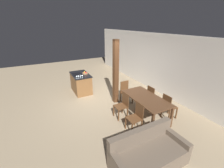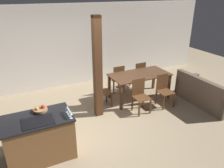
# 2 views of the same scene
# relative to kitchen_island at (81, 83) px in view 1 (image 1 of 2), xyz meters

# --- Properties ---
(ground_plane) EXTENTS (16.00, 16.00, 0.00)m
(ground_plane) POSITION_rel_kitchen_island_xyz_m (1.29, 0.50, -0.45)
(ground_plane) COLOR #9E896B
(wall_back) EXTENTS (11.20, 0.08, 2.70)m
(wall_back) POSITION_rel_kitchen_island_xyz_m (1.29, 3.31, 0.90)
(wall_back) COLOR silver
(wall_back) RESTS_ON ground_plane
(kitchen_island) EXTENTS (1.27, 0.76, 0.91)m
(kitchen_island) POSITION_rel_kitchen_island_xyz_m (0.00, 0.00, 0.00)
(kitchen_island) COLOR brown
(kitchen_island) RESTS_ON ground_plane
(fruit_bowl) EXTENTS (0.27, 0.27, 0.12)m
(fruit_bowl) POSITION_rel_kitchen_island_xyz_m (0.10, 0.22, 0.49)
(fruit_bowl) COLOR #99704C
(fruit_bowl) RESTS_ON kitchen_island
(wine_glass_near) EXTENTS (0.07, 0.07, 0.14)m
(wine_glass_near) POSITION_rel_kitchen_island_xyz_m (0.56, -0.31, 0.56)
(wine_glass_near) COLOR silver
(wine_glass_near) RESTS_ON kitchen_island
(wine_glass_middle) EXTENTS (0.07, 0.07, 0.14)m
(wine_glass_middle) POSITION_rel_kitchen_island_xyz_m (0.56, -0.23, 0.56)
(wine_glass_middle) COLOR silver
(wine_glass_middle) RESTS_ON kitchen_island
(wine_glass_far) EXTENTS (0.07, 0.07, 0.14)m
(wine_glass_far) POSITION_rel_kitchen_island_xyz_m (0.56, -0.15, 0.56)
(wine_glass_far) COLOR silver
(wine_glass_far) RESTS_ON kitchen_island
(wine_glass_end) EXTENTS (0.07, 0.07, 0.14)m
(wine_glass_end) POSITION_rel_kitchen_island_xyz_m (0.56, -0.07, 0.56)
(wine_glass_end) COLOR silver
(wine_glass_end) RESTS_ON kitchen_island
(dining_table) EXTENTS (1.77, 0.90, 0.78)m
(dining_table) POSITION_rel_kitchen_island_xyz_m (3.13, 1.36, 0.22)
(dining_table) COLOR #51331E
(dining_table) RESTS_ON ground_plane
(dining_chair_near_left) EXTENTS (0.40, 0.40, 0.91)m
(dining_chair_near_left) POSITION_rel_kitchen_island_xyz_m (2.73, 0.68, 0.02)
(dining_chair_near_left) COLOR brown
(dining_chair_near_left) RESTS_ON ground_plane
(dining_chair_near_right) EXTENTS (0.40, 0.40, 0.91)m
(dining_chair_near_right) POSITION_rel_kitchen_island_xyz_m (3.52, 0.68, 0.02)
(dining_chair_near_right) COLOR brown
(dining_chair_near_right) RESTS_ON ground_plane
(dining_chair_far_left) EXTENTS (0.40, 0.40, 0.91)m
(dining_chair_far_left) POSITION_rel_kitchen_island_xyz_m (2.73, 2.03, 0.02)
(dining_chair_far_left) COLOR brown
(dining_chair_far_left) RESTS_ON ground_plane
(dining_chair_far_right) EXTENTS (0.40, 0.40, 0.91)m
(dining_chair_far_right) POSITION_rel_kitchen_island_xyz_m (3.52, 2.03, 0.02)
(dining_chair_far_right) COLOR brown
(dining_chair_far_right) RESTS_ON ground_plane
(dining_chair_head_end) EXTENTS (0.40, 0.40, 0.91)m
(dining_chair_head_end) POSITION_rel_kitchen_island_xyz_m (1.87, 1.36, 0.02)
(dining_chair_head_end) COLOR brown
(dining_chair_head_end) RESTS_ON ground_plane
(couch) EXTENTS (0.87, 1.78, 0.83)m
(couch) POSITION_rel_kitchen_island_xyz_m (4.69, 0.20, -0.17)
(couch) COLOR brown
(couch) RESTS_ON ground_plane
(timber_post) EXTENTS (0.19, 0.19, 2.57)m
(timber_post) POSITION_rel_kitchen_island_xyz_m (1.64, 1.00, 0.83)
(timber_post) COLOR #4C2D19
(timber_post) RESTS_ON ground_plane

